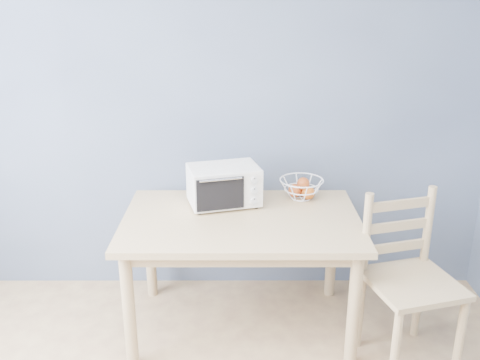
{
  "coord_description": "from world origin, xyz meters",
  "views": [
    {
      "loc": [
        0.33,
        -1.19,
        2.03
      ],
      "look_at": [
        0.33,
        1.86,
        0.93
      ],
      "focal_mm": 40.0,
      "sensor_mm": 36.0,
      "label": 1
    }
  ],
  "objects_px": {
    "dining_chair": "(408,283)",
    "dining_table": "(241,233)",
    "fruit_basket": "(302,188)",
    "toaster_oven": "(221,185)"
  },
  "relations": [
    {
      "from": "fruit_basket",
      "to": "toaster_oven",
      "type": "bearing_deg",
      "value": -168.03
    },
    {
      "from": "toaster_oven",
      "to": "fruit_basket",
      "type": "xyz_separation_m",
      "value": [
        0.51,
        0.11,
        -0.06
      ]
    },
    {
      "from": "dining_table",
      "to": "dining_chair",
      "type": "height_order",
      "value": "dining_chair"
    },
    {
      "from": "dining_table",
      "to": "fruit_basket",
      "type": "xyz_separation_m",
      "value": [
        0.39,
        0.31,
        0.17
      ]
    },
    {
      "from": "dining_chair",
      "to": "fruit_basket",
      "type": "bearing_deg",
      "value": 116.19
    },
    {
      "from": "fruit_basket",
      "to": "dining_chair",
      "type": "xyz_separation_m",
      "value": [
        0.54,
        -0.6,
        -0.34
      ]
    },
    {
      "from": "toaster_oven",
      "to": "fruit_basket",
      "type": "distance_m",
      "value": 0.53
    },
    {
      "from": "dining_table",
      "to": "fruit_basket",
      "type": "distance_m",
      "value": 0.52
    },
    {
      "from": "fruit_basket",
      "to": "dining_chair",
      "type": "distance_m",
      "value": 0.87
    },
    {
      "from": "dining_chair",
      "to": "dining_table",
      "type": "bearing_deg",
      "value": 146.72
    }
  ]
}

